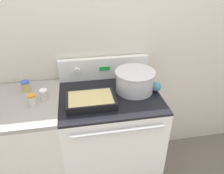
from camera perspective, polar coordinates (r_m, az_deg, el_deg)
kitchen_wall at (r=1.85m, az=-2.49°, el=12.65°), size 8.00×0.05×2.50m
stove_range at (r=1.96m, az=-0.51°, el=-13.36°), size 0.77×0.66×0.91m
control_panel at (r=1.89m, az=-2.07°, el=4.98°), size 0.77×0.07×0.19m
side_counter at (r=1.99m, az=-19.75°, el=-14.75°), size 0.52×0.63×0.92m
mixing_bowl at (r=1.71m, az=5.97°, el=1.87°), size 0.31×0.31×0.17m
casserole_dish at (r=1.57m, az=-5.58°, el=-3.42°), size 0.35×0.24×0.06m
ladle at (r=1.76m, az=11.31°, el=0.23°), size 0.08×0.33×0.08m
spice_jar_white_cap at (r=1.67m, az=-17.41°, el=-1.88°), size 0.06×0.06×0.08m
spice_jar_orange_cap at (r=1.63m, az=-20.20°, el=-3.21°), size 0.05×0.05×0.08m
spice_jar_blue_cap at (r=1.82m, az=-21.59°, el=0.25°), size 0.07×0.07×0.08m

